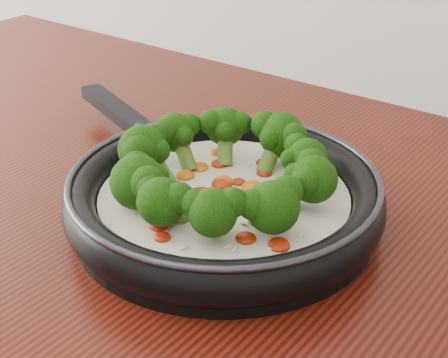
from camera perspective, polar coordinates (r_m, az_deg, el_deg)
The scene contains 1 object.
skillet at distance 0.67m, azimuth -0.23°, elevation -1.10°, with size 0.53×0.41×0.09m.
Camera 1 is at (0.37, 0.62, 1.27)m, focal length 53.79 mm.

